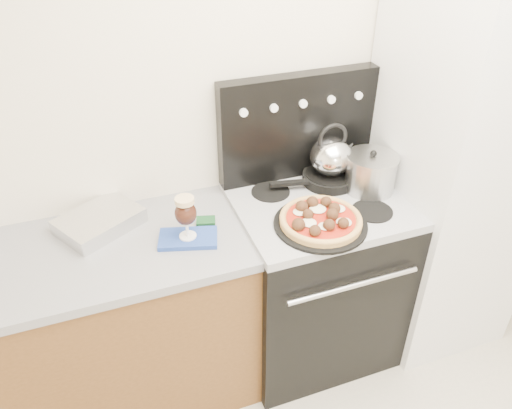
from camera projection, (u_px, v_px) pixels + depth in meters
name	position (u px, v px, depth m)	size (l,w,h in m)	color
room_shell	(446.00, 275.00, 1.36)	(3.52, 3.01, 2.52)	beige
base_cabinet	(87.00, 337.00, 2.23)	(1.45, 0.60, 0.86)	brown
countertop	(65.00, 260.00, 1.97)	(1.48, 0.63, 0.04)	gray
stove_body	(313.00, 281.00, 2.52)	(0.76, 0.65, 0.88)	black
cooktop	(320.00, 205.00, 2.26)	(0.76, 0.65, 0.04)	#ADADB2
backguard	(297.00, 126.00, 2.32)	(0.76, 0.08, 0.50)	black
fridge	(453.00, 171.00, 2.41)	(0.64, 0.68, 1.90)	silver
foil_sheet	(99.00, 221.00, 2.10)	(0.32, 0.24, 0.06)	white
oven_mitt	(188.00, 238.00, 2.04)	(0.24, 0.14, 0.02)	#24429C
beer_glass	(186.00, 217.00, 1.98)	(0.09, 0.09, 0.19)	black
pizza_pan	(320.00, 224.00, 2.10)	(0.40, 0.40, 0.01)	black
pizza	(321.00, 218.00, 2.08)	(0.34, 0.34, 0.05)	#E8CD76
skillet	(329.00, 178.00, 2.38)	(0.25, 0.25, 0.05)	black
tea_kettle	(331.00, 154.00, 2.30)	(0.20, 0.20, 0.22)	silver
stock_pot	(370.00, 174.00, 2.29)	(0.23, 0.23, 0.17)	#B4B4B4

